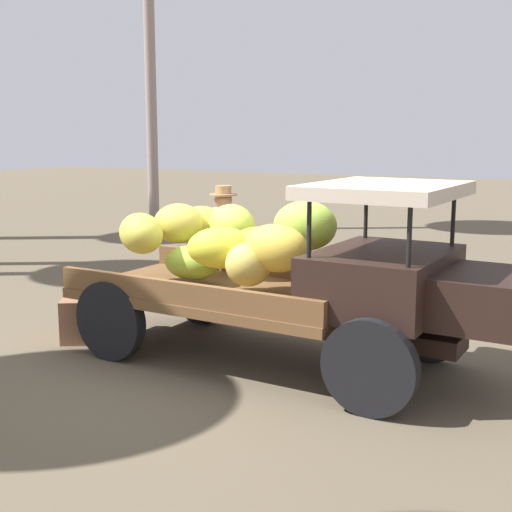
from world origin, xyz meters
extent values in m
plane|color=brown|center=(0.00, 0.00, 0.00)|extent=(60.00, 60.00, 0.00)
cube|color=black|center=(0.36, -0.04, 0.46)|extent=(4.02, 0.67, 0.16)
cylinder|color=black|center=(1.86, 0.67, 0.41)|extent=(0.83, 0.19, 0.82)
cylinder|color=black|center=(1.76, -0.93, 0.41)|extent=(0.83, 0.19, 0.82)
cylinder|color=black|center=(-0.94, 0.83, 0.41)|extent=(0.83, 0.19, 0.82)
cylinder|color=black|center=(-1.03, -0.77, 0.41)|extent=(0.83, 0.19, 0.82)
cube|color=brown|center=(-0.09, -0.02, 0.64)|extent=(3.09, 1.89, 0.10)
cube|color=brown|center=(-0.04, 0.78, 0.80)|extent=(3.00, 0.25, 0.22)
cube|color=brown|center=(-0.13, -0.82, 0.80)|extent=(3.00, 0.25, 0.22)
cube|color=black|center=(1.61, -0.12, 0.97)|extent=(1.19, 1.58, 0.55)
cube|color=black|center=(2.51, -0.17, 0.91)|extent=(0.76, 1.10, 0.44)
cylinder|color=black|center=(2.09, 0.50, 1.52)|extent=(0.04, 0.04, 0.55)
cylinder|color=black|center=(2.01, -0.79, 1.52)|extent=(0.04, 0.04, 0.55)
cylinder|color=black|center=(1.21, 0.55, 1.52)|extent=(0.04, 0.04, 0.55)
cylinder|color=black|center=(1.13, -0.74, 1.52)|extent=(0.04, 0.04, 0.55)
cube|color=beige|center=(1.61, -0.12, 1.79)|extent=(1.31, 1.59, 0.12)
ellipsoid|color=#B7CC42|center=(-0.32, 0.49, 1.27)|extent=(0.75, 0.73, 0.56)
ellipsoid|color=yellow|center=(-0.03, -0.24, 1.16)|extent=(0.83, 0.75, 0.43)
ellipsoid|color=gold|center=(-0.99, -0.26, 1.24)|extent=(0.86, 0.86, 0.56)
ellipsoid|color=gold|center=(0.38, 0.60, 1.17)|extent=(0.78, 0.75, 0.57)
ellipsoid|color=#D1BA4F|center=(0.34, -0.34, 1.04)|extent=(0.68, 0.72, 0.58)
ellipsoid|color=gold|center=(0.59, -0.26, 1.21)|extent=(0.71, 0.54, 0.50)
ellipsoid|color=#8DAF34|center=(-0.52, -0.01, 0.93)|extent=(0.65, 0.48, 0.42)
ellipsoid|color=#94B73D|center=(0.64, 0.34, 1.36)|extent=(0.75, 0.64, 0.56)
ellipsoid|color=gold|center=(-0.82, 0.20, 1.31)|extent=(0.65, 0.67, 0.57)
ellipsoid|color=gold|center=(0.28, -0.02, 1.15)|extent=(0.67, 0.57, 0.48)
ellipsoid|color=gold|center=(-0.72, 0.51, 1.24)|extent=(0.76, 0.73, 0.56)
cylinder|color=#8D604A|center=(-0.73, 1.23, 0.39)|extent=(0.15, 0.15, 0.78)
cylinder|color=#8D604A|center=(-0.99, 1.27, 0.39)|extent=(0.15, 0.15, 0.78)
cube|color=beige|center=(-0.86, 1.25, 1.07)|extent=(0.43, 0.30, 0.58)
cylinder|color=beige|center=(-0.78, 1.14, 1.16)|extent=(0.28, 0.40, 0.10)
cylinder|color=beige|center=(-0.98, 1.17, 1.16)|extent=(0.36, 0.34, 0.10)
sphere|color=#A27254|center=(-0.86, 1.25, 1.48)|extent=(0.22, 0.22, 0.22)
cylinder|color=#98714A|center=(-0.86, 1.25, 1.54)|extent=(0.34, 0.34, 0.02)
cylinder|color=#98714A|center=(-0.86, 1.25, 1.60)|extent=(0.20, 0.20, 0.10)
cube|color=#885E41|center=(-1.77, -0.32, 0.24)|extent=(0.69, 0.75, 0.48)
cylinder|color=gray|center=(-6.29, 7.31, 4.86)|extent=(0.26, 0.26, 9.71)
camera|label=1|loc=(3.41, -6.12, 2.29)|focal=48.45mm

